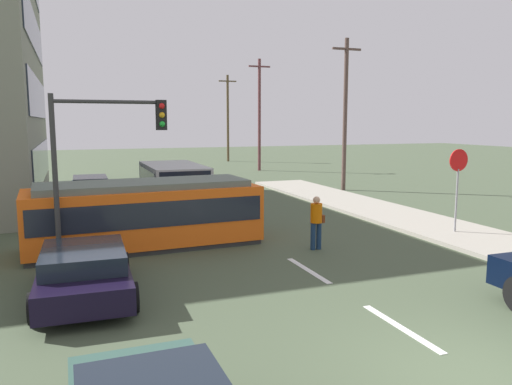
# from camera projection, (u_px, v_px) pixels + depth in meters

# --- Properties ---
(ground_plane) EXTENTS (120.00, 120.00, 0.00)m
(ground_plane) POSITION_uv_depth(u_px,v_px,m) (256.00, 238.00, 17.02)
(ground_plane) COLOR #43503A
(sidewalk_curb_right) EXTENTS (3.20, 36.00, 0.14)m
(sidewalk_curb_right) POSITION_uv_depth(u_px,v_px,m) (502.00, 246.00, 15.67)
(sidewalk_curb_right) COLOR #9C9789
(sidewalk_curb_right) RESTS_ON ground
(lane_stripe_1) EXTENTS (0.16, 2.40, 0.01)m
(lane_stripe_1) POSITION_uv_depth(u_px,v_px,m) (401.00, 327.00, 9.61)
(lane_stripe_1) COLOR silver
(lane_stripe_1) RESTS_ON ground
(lane_stripe_2) EXTENTS (0.16, 2.40, 0.01)m
(lane_stripe_2) POSITION_uv_depth(u_px,v_px,m) (308.00, 270.00, 13.31)
(lane_stripe_2) COLOR silver
(lane_stripe_2) RESTS_ON ground
(lane_stripe_3) EXTENTS (0.16, 2.40, 0.01)m
(lane_stripe_3) POSITION_uv_depth(u_px,v_px,m) (209.00, 209.00, 22.76)
(lane_stripe_3) COLOR silver
(lane_stripe_3) RESTS_ON ground
(lane_stripe_4) EXTENTS (0.16, 2.40, 0.01)m
(lane_stripe_4) POSITION_uv_depth(u_px,v_px,m) (181.00, 192.00, 28.32)
(lane_stripe_4) COLOR silver
(lane_stripe_4) RESTS_ON ground
(streetcar_tram) EXTENTS (7.28, 2.86, 2.09)m
(streetcar_tram) POSITION_uv_depth(u_px,v_px,m) (145.00, 213.00, 15.76)
(streetcar_tram) COLOR orange
(streetcar_tram) RESTS_ON ground
(city_bus) EXTENTS (2.56, 5.31, 1.93)m
(city_bus) POSITION_uv_depth(u_px,v_px,m) (174.00, 182.00, 23.80)
(city_bus) COLOR #B6B9B9
(city_bus) RESTS_ON ground
(pedestrian_crossing) EXTENTS (0.47, 0.36, 1.67)m
(pedestrian_crossing) POSITION_uv_depth(u_px,v_px,m) (316.00, 220.00, 15.38)
(pedestrian_crossing) COLOR #172E4D
(pedestrian_crossing) RESTS_ON ground
(parked_sedan_mid) EXTENTS (2.20, 4.23, 1.19)m
(parked_sedan_mid) POSITION_uv_depth(u_px,v_px,m) (84.00, 271.00, 11.14)
(parked_sedan_mid) COLOR black
(parked_sedan_mid) RESTS_ON ground
(parked_sedan_far) EXTENTS (2.04, 4.10, 1.19)m
(parked_sedan_far) POSITION_uv_depth(u_px,v_px,m) (96.00, 209.00, 19.05)
(parked_sedan_far) COLOR black
(parked_sedan_far) RESTS_ON ground
(parked_sedan_furthest) EXTENTS (2.05, 4.58, 1.19)m
(parked_sedan_furthest) POSITION_uv_depth(u_px,v_px,m) (90.00, 187.00, 25.40)
(parked_sedan_furthest) COLOR navy
(parked_sedan_furthest) RESTS_ON ground
(stop_sign) EXTENTS (0.76, 0.07, 2.88)m
(stop_sign) POSITION_uv_depth(u_px,v_px,m) (458.00, 173.00, 17.11)
(stop_sign) COLOR gray
(stop_sign) RESTS_ON sidewalk_curb_right
(traffic_light_mast) EXTENTS (3.08, 0.33, 4.68)m
(traffic_light_mast) POSITION_uv_depth(u_px,v_px,m) (103.00, 145.00, 13.55)
(traffic_light_mast) COLOR #333333
(traffic_light_mast) RESTS_ON ground
(utility_pole_mid) EXTENTS (1.80, 0.24, 8.60)m
(utility_pole_mid) POSITION_uv_depth(u_px,v_px,m) (345.00, 112.00, 28.39)
(utility_pole_mid) COLOR brown
(utility_pole_mid) RESTS_ON ground
(utility_pole_far) EXTENTS (1.80, 0.24, 8.91)m
(utility_pole_far) POSITION_uv_depth(u_px,v_px,m) (259.00, 113.00, 40.00)
(utility_pole_far) COLOR brown
(utility_pole_far) RESTS_ON ground
(utility_pole_distant) EXTENTS (1.80, 0.24, 8.52)m
(utility_pole_distant) POSITION_uv_depth(u_px,v_px,m) (228.00, 117.00, 49.50)
(utility_pole_distant) COLOR brown
(utility_pole_distant) RESTS_ON ground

